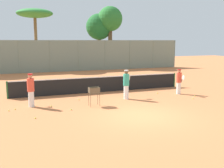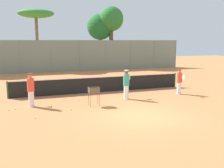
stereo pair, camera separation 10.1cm
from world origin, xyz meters
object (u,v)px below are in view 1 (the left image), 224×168
at_px(player_red_cap, 31,90).
at_px(parked_car, 98,63).
at_px(player_white_outfit, 126,84).
at_px(ball_cart, 94,92).
at_px(tennis_net, 100,84).
at_px(player_yellow_shirt, 179,81).

bearing_deg(player_red_cap, parked_car, -27.79).
xyz_separation_m(player_white_outfit, player_red_cap, (-5.47, 0.04, 0.01)).
height_order(ball_cart, parked_car, parked_car).
xyz_separation_m(ball_cart, parked_car, (6.25, 18.91, -0.12)).
height_order(tennis_net, ball_cart, tennis_net).
height_order(player_yellow_shirt, ball_cart, player_yellow_shirt).
relative_size(tennis_net, parked_car, 2.84).
relative_size(tennis_net, player_yellow_shirt, 7.29).
xyz_separation_m(tennis_net, parked_car, (4.73, 15.42, 0.10)).
height_order(player_white_outfit, parked_car, player_white_outfit).
distance_m(player_red_cap, parked_car, 20.28).
height_order(player_red_cap, player_yellow_shirt, player_red_cap).
distance_m(player_white_outfit, player_red_cap, 5.47).
bearing_deg(ball_cart, player_red_cap, 163.21).
bearing_deg(player_white_outfit, player_yellow_shirt, -43.67).
bearing_deg(player_red_cap, player_white_outfit, -90.49).
distance_m(player_yellow_shirt, ball_cart, 6.24).
relative_size(player_red_cap, ball_cart, 1.75).
relative_size(player_yellow_shirt, parked_car, 0.39).
height_order(player_white_outfit, ball_cart, player_white_outfit).
xyz_separation_m(player_white_outfit, ball_cart, (-2.30, -0.92, -0.13)).
height_order(tennis_net, parked_car, parked_car).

